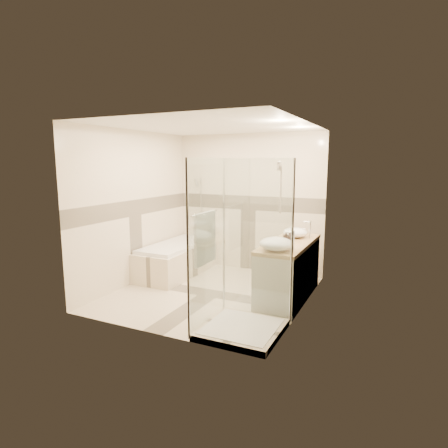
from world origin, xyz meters
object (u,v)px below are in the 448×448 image
at_px(amenity_bottle_a, 286,237).
at_px(vessel_sink_near, 295,232).
at_px(bathtub, 177,257).
at_px(shower_enclosure, 236,289).
at_px(vanity, 289,270).
at_px(vessel_sink_far, 276,244).
at_px(amenity_bottle_b, 290,237).

bearing_deg(amenity_bottle_a, vessel_sink_near, 90.00).
xyz_separation_m(bathtub, amenity_bottle_a, (2.13, -0.47, 0.63)).
bearing_deg(shower_enclosure, amenity_bottle_a, 76.62).
xyz_separation_m(vanity, amenity_bottle_a, (-0.02, -0.12, 0.51)).
bearing_deg(vessel_sink_near, amenity_bottle_a, -90.00).
distance_m(bathtub, vanity, 2.18).
height_order(vanity, vessel_sink_far, vessel_sink_far).
height_order(vessel_sink_near, vessel_sink_far, vessel_sink_far).
xyz_separation_m(bathtub, shower_enclosure, (1.86, -1.62, 0.20)).
distance_m(shower_enclosure, amenity_bottle_a, 1.26).
height_order(bathtub, vessel_sink_near, vessel_sink_near).
relative_size(vessel_sink_far, amenity_bottle_b, 3.35).
bearing_deg(shower_enclosure, bathtub, 138.90).
bearing_deg(shower_enclosure, vessel_sink_near, 80.65).
height_order(vessel_sink_far, amenity_bottle_a, amenity_bottle_a).
bearing_deg(vessel_sink_near, amenity_bottle_b, -90.00).
bearing_deg(amenity_bottle_a, bathtub, 167.45).
height_order(vessel_sink_near, amenity_bottle_b, vessel_sink_near).
distance_m(bathtub, shower_enclosure, 2.47).
distance_m(vanity, vessel_sink_far, 0.77).
bearing_deg(vanity, amenity_bottle_a, -99.15).
xyz_separation_m(bathtub, vessel_sink_near, (2.13, 0.04, 0.62)).
bearing_deg(amenity_bottle_a, vanity, 80.85).
distance_m(shower_enclosure, amenity_bottle_b, 1.43).
xyz_separation_m(bathtub, vessel_sink_far, (2.13, -0.93, 0.63)).
relative_size(vessel_sink_near, amenity_bottle_b, 2.85).
height_order(bathtub, amenity_bottle_a, amenity_bottle_a).
relative_size(bathtub, amenity_bottle_b, 12.92).
relative_size(vanity, shower_enclosure, 0.79).
relative_size(bathtub, vessel_sink_far, 3.86).
distance_m(shower_enclosure, vessel_sink_far, 0.86).
distance_m(vessel_sink_far, amenity_bottle_b, 0.65).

